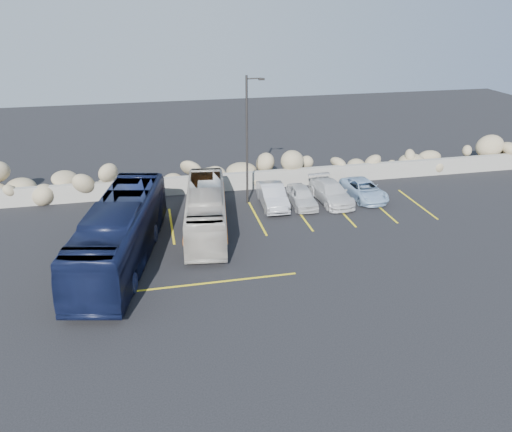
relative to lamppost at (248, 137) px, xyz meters
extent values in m
plane|color=black|center=(-2.56, -9.50, -4.30)|extent=(90.00, 90.00, 0.00)
cube|color=gray|center=(-2.56, 2.50, -3.70)|extent=(60.00, 0.40, 1.20)
cube|color=gold|center=(-5.06, -2.50, -4.29)|extent=(0.12, 5.00, 0.01)
cube|color=gold|center=(0.04, -2.50, -4.29)|extent=(0.12, 5.00, 0.01)
cube|color=gold|center=(2.74, -2.50, -4.29)|extent=(0.12, 5.00, 0.01)
cube|color=gold|center=(5.34, -2.50, -4.29)|extent=(0.12, 5.00, 0.01)
cube|color=gold|center=(7.94, -2.50, -4.29)|extent=(0.12, 5.00, 0.01)
cube|color=gold|center=(10.54, -2.50, -4.29)|extent=(0.12, 5.00, 0.01)
cube|color=gold|center=(-3.56, -9.30, -4.29)|extent=(8.00, 0.12, 0.01)
cylinder|color=#2E2B29|center=(-0.06, 0.00, -0.30)|extent=(0.14, 0.14, 8.00)
cylinder|color=#2E2B29|center=(0.39, 0.00, 3.50)|extent=(0.90, 0.08, 0.08)
cube|color=#2E2B29|center=(0.84, 0.00, 3.45)|extent=(0.35, 0.18, 0.12)
imported|color=#B9B3A7|center=(-3.12, -3.52, -3.05)|extent=(3.21, 9.14, 2.49)
imported|color=#0F1532|center=(-7.66, -6.24, -2.74)|extent=(4.88, 11.46, 3.11)
imported|color=silver|center=(3.23, -1.16, -3.68)|extent=(1.54, 3.62, 1.22)
imported|color=#B8B8BD|center=(1.38, -0.86, -3.61)|extent=(1.62, 4.22, 1.37)
imported|color=silver|center=(5.25, -0.96, -3.65)|extent=(2.09, 4.54, 1.29)
imported|color=#98B6D7|center=(7.58, -0.82, -3.71)|extent=(2.21, 4.31, 1.16)
camera|label=1|loc=(-5.79, -29.23, 7.89)|focal=35.00mm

